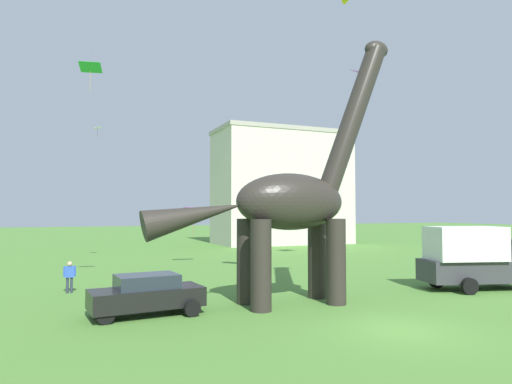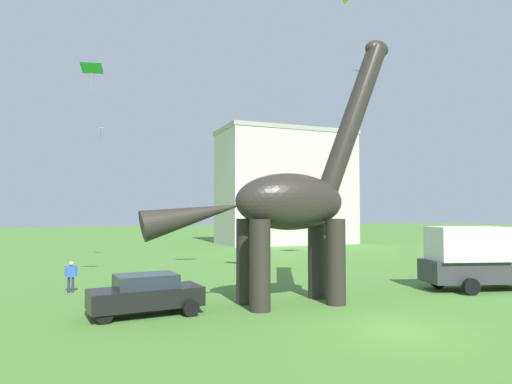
{
  "view_description": "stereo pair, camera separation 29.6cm",
  "coord_description": "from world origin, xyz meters",
  "views": [
    {
      "loc": [
        -10.18,
        -12.25,
        3.93
      ],
      "look_at": [
        -2.19,
        7.16,
        4.87
      ],
      "focal_mm": 31.6,
      "sensor_mm": 36.0,
      "label": 1
    },
    {
      "loc": [
        -9.91,
        -12.36,
        3.93
      ],
      "look_at": [
        -2.19,
        7.16,
        4.87
      ],
      "focal_mm": 31.6,
      "sensor_mm": 36.0,
      "label": 2
    }
  ],
  "objects": [
    {
      "name": "parked_sedan_left",
      "position": [
        -7.44,
        5.38,
        0.81
      ],
      "size": [
        4.37,
        2.23,
        1.55
      ],
      "rotation": [
        0.0,
        0.0,
        0.11
      ],
      "color": "black",
      "rests_on": "ground_plane"
    },
    {
      "name": "kite_mid_center",
      "position": [
        -1.55,
        21.15,
        4.02
      ],
      "size": [
        1.79,
        1.31,
        2.25
      ],
      "color": "purple"
    },
    {
      "name": "person_watching_child",
      "position": [
        -10.18,
        11.61,
        0.93
      ],
      "size": [
        0.57,
        0.25,
        1.53
      ],
      "rotation": [
        0.0,
        0.0,
        4.57
      ],
      "color": "#2D3347",
      "rests_on": "ground_plane"
    },
    {
      "name": "parked_box_truck",
      "position": [
        9.06,
        4.92,
        1.65
      ],
      "size": [
        5.96,
        3.5,
        3.2
      ],
      "rotation": [
        0.0,
        0.0,
        -0.27
      ],
      "color": "#38383D",
      "rests_on": "ground_plane"
    },
    {
      "name": "kite_far_left",
      "position": [
        10.03,
        15.79,
        14.47
      ],
      "size": [
        1.97,
        1.68,
        2.15
      ],
      "color": "purple"
    },
    {
      "name": "kite_mid_right",
      "position": [
        -9.38,
        11.83,
        11.29
      ],
      "size": [
        1.2,
        0.95,
        1.4
      ],
      "color": "green"
    },
    {
      "name": "dinosaur_sculpture",
      "position": [
        -1.43,
        5.18,
        4.39
      ],
      "size": [
        11.6,
        2.46,
        12.13
      ],
      "rotation": [
        0.0,
        0.0,
        -0.0
      ],
      "color": "#2D2823",
      "rests_on": "ground_plane"
    },
    {
      "name": "background_building_block",
      "position": [
        14.49,
        39.11,
        7.13
      ],
      "size": [
        16.73,
        8.48,
        14.25
      ],
      "color": "beige",
      "rests_on": "ground_plane"
    },
    {
      "name": "ground_plane",
      "position": [
        0.0,
        0.0,
        0.0
      ],
      "size": [
        240.0,
        240.0,
        0.0
      ],
      "primitive_type": "plane",
      "color": "#4C7F33"
    },
    {
      "name": "kite_trailing",
      "position": [
        -8.37,
        24.5,
        10.47
      ],
      "size": [
        0.49,
        0.63,
        0.75
      ],
      "color": "white"
    }
  ]
}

